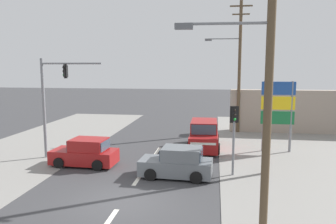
{
  "coord_description": "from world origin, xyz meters",
  "views": [
    {
      "loc": [
        3.69,
        -12.45,
        5.47
      ],
      "look_at": [
        1.31,
        4.0,
        3.2
      ],
      "focal_mm": 35.0,
      "sensor_mm": 36.0,
      "label": 1
    }
  ],
  "objects_px": {
    "utility_pole_midground_right": "(269,69)",
    "utility_pole_background_right": "(238,63)",
    "shopping_plaza_sign": "(278,106)",
    "traffic_signal_mast": "(52,95)",
    "hatchback_oncoming_near": "(86,153)",
    "pedestal_signal_right_kerb": "(234,129)",
    "suv_crossing_left": "(204,136)",
    "hatchback_oncoming_mid": "(177,163)",
    "utility_pole_foreground_right": "(264,81)"
  },
  "relations": [
    {
      "from": "utility_pole_background_right",
      "to": "suv_crossing_left",
      "type": "bearing_deg",
      "value": -112.86
    },
    {
      "from": "suv_crossing_left",
      "to": "pedestal_signal_right_kerb",
      "type": "bearing_deg",
      "value": -72.98
    },
    {
      "from": "suv_crossing_left",
      "to": "utility_pole_background_right",
      "type": "bearing_deg",
      "value": 67.14
    },
    {
      "from": "utility_pole_foreground_right",
      "to": "shopping_plaza_sign",
      "type": "xyz_separation_m",
      "value": [
        2.53,
        11.36,
        -2.09
      ]
    },
    {
      "from": "hatchback_oncoming_near",
      "to": "hatchback_oncoming_mid",
      "type": "bearing_deg",
      "value": -12.78
    },
    {
      "from": "utility_pole_midground_right",
      "to": "shopping_plaza_sign",
      "type": "height_order",
      "value": "utility_pole_midground_right"
    },
    {
      "from": "pedestal_signal_right_kerb",
      "to": "hatchback_oncoming_mid",
      "type": "height_order",
      "value": "pedestal_signal_right_kerb"
    },
    {
      "from": "utility_pole_midground_right",
      "to": "utility_pole_background_right",
      "type": "distance_m",
      "value": 11.03
    },
    {
      "from": "traffic_signal_mast",
      "to": "pedestal_signal_right_kerb",
      "type": "distance_m",
      "value": 10.82
    },
    {
      "from": "utility_pole_foreground_right",
      "to": "pedestal_signal_right_kerb",
      "type": "relative_size",
      "value": 2.65
    },
    {
      "from": "utility_pole_midground_right",
      "to": "suv_crossing_left",
      "type": "height_order",
      "value": "utility_pole_midground_right"
    },
    {
      "from": "utility_pole_background_right",
      "to": "pedestal_signal_right_kerb",
      "type": "relative_size",
      "value": 3.05
    },
    {
      "from": "hatchback_oncoming_near",
      "to": "utility_pole_background_right",
      "type": "bearing_deg",
      "value": 50.53
    },
    {
      "from": "utility_pole_foreground_right",
      "to": "utility_pole_midground_right",
      "type": "bearing_deg",
      "value": 80.2
    },
    {
      "from": "utility_pole_foreground_right",
      "to": "hatchback_oncoming_near",
      "type": "height_order",
      "value": "utility_pole_foreground_right"
    },
    {
      "from": "utility_pole_midground_right",
      "to": "utility_pole_background_right",
      "type": "xyz_separation_m",
      "value": [
        -0.78,
        10.99,
        0.42
      ]
    },
    {
      "from": "utility_pole_midground_right",
      "to": "utility_pole_background_right",
      "type": "relative_size",
      "value": 0.95
    },
    {
      "from": "traffic_signal_mast",
      "to": "hatchback_oncoming_mid",
      "type": "distance_m",
      "value": 8.75
    },
    {
      "from": "pedestal_signal_right_kerb",
      "to": "utility_pole_midground_right",
      "type": "bearing_deg",
      "value": 15.8
    },
    {
      "from": "pedestal_signal_right_kerb",
      "to": "utility_pole_background_right",
      "type": "bearing_deg",
      "value": 85.7
    },
    {
      "from": "utility_pole_background_right",
      "to": "hatchback_oncoming_near",
      "type": "height_order",
      "value": "utility_pole_background_right"
    },
    {
      "from": "hatchback_oncoming_near",
      "to": "suv_crossing_left",
      "type": "bearing_deg",
      "value": 37.19
    },
    {
      "from": "utility_pole_midground_right",
      "to": "pedestal_signal_right_kerb",
      "type": "xyz_separation_m",
      "value": [
        -1.64,
        -0.46,
        -2.95
      ]
    },
    {
      "from": "utility_pole_foreground_right",
      "to": "hatchback_oncoming_near",
      "type": "distance_m",
      "value": 11.74
    },
    {
      "from": "utility_pole_background_right",
      "to": "pedestal_signal_right_kerb",
      "type": "height_order",
      "value": "utility_pole_background_right"
    },
    {
      "from": "pedestal_signal_right_kerb",
      "to": "suv_crossing_left",
      "type": "xyz_separation_m",
      "value": [
        -1.67,
        5.45,
        -1.53
      ]
    },
    {
      "from": "pedestal_signal_right_kerb",
      "to": "suv_crossing_left",
      "type": "bearing_deg",
      "value": 107.02
    },
    {
      "from": "pedestal_signal_right_kerb",
      "to": "hatchback_oncoming_near",
      "type": "xyz_separation_m",
      "value": [
        -8.1,
        0.57,
        -1.71
      ]
    },
    {
      "from": "suv_crossing_left",
      "to": "hatchback_oncoming_mid",
      "type": "xyz_separation_m",
      "value": [
        -1.1,
        -6.09,
        -0.18
      ]
    },
    {
      "from": "utility_pole_midground_right",
      "to": "hatchback_oncoming_near",
      "type": "xyz_separation_m",
      "value": [
        -9.74,
        0.11,
        -4.67
      ]
    },
    {
      "from": "utility_pole_background_right",
      "to": "hatchback_oncoming_mid",
      "type": "relative_size",
      "value": 2.92
    },
    {
      "from": "shopping_plaza_sign",
      "to": "hatchback_oncoming_near",
      "type": "distance_m",
      "value": 12.29
    },
    {
      "from": "shopping_plaza_sign",
      "to": "traffic_signal_mast",
      "type": "bearing_deg",
      "value": -165.73
    },
    {
      "from": "utility_pole_midground_right",
      "to": "hatchback_oncoming_mid",
      "type": "relative_size",
      "value": 2.76
    },
    {
      "from": "traffic_signal_mast",
      "to": "shopping_plaza_sign",
      "type": "bearing_deg",
      "value": 14.27
    },
    {
      "from": "suv_crossing_left",
      "to": "hatchback_oncoming_mid",
      "type": "height_order",
      "value": "suv_crossing_left"
    },
    {
      "from": "shopping_plaza_sign",
      "to": "suv_crossing_left",
      "type": "relative_size",
      "value": 1.01
    },
    {
      "from": "utility_pole_background_right",
      "to": "hatchback_oncoming_mid",
      "type": "distance_m",
      "value": 13.61
    },
    {
      "from": "traffic_signal_mast",
      "to": "hatchback_oncoming_near",
      "type": "bearing_deg",
      "value": -25.97
    },
    {
      "from": "traffic_signal_mast",
      "to": "pedestal_signal_right_kerb",
      "type": "relative_size",
      "value": 1.69
    },
    {
      "from": "hatchback_oncoming_mid",
      "to": "utility_pole_background_right",
      "type": "bearing_deg",
      "value": 73.27
    },
    {
      "from": "suv_crossing_left",
      "to": "hatchback_oncoming_mid",
      "type": "bearing_deg",
      "value": -100.28
    },
    {
      "from": "shopping_plaza_sign",
      "to": "hatchback_oncoming_mid",
      "type": "height_order",
      "value": "shopping_plaza_sign"
    },
    {
      "from": "utility_pole_foreground_right",
      "to": "suv_crossing_left",
      "type": "distance_m",
      "value": 12.5
    },
    {
      "from": "utility_pole_foreground_right",
      "to": "hatchback_oncoming_mid",
      "type": "distance_m",
      "value": 7.74
    },
    {
      "from": "utility_pole_background_right",
      "to": "traffic_signal_mast",
      "type": "height_order",
      "value": "utility_pole_background_right"
    },
    {
      "from": "utility_pole_background_right",
      "to": "hatchback_oncoming_mid",
      "type": "height_order",
      "value": "utility_pole_background_right"
    },
    {
      "from": "shopping_plaza_sign",
      "to": "utility_pole_background_right",
      "type": "bearing_deg",
      "value": 109.33
    },
    {
      "from": "utility_pole_foreground_right",
      "to": "hatchback_oncoming_mid",
      "type": "relative_size",
      "value": 2.54
    },
    {
      "from": "pedestal_signal_right_kerb",
      "to": "suv_crossing_left",
      "type": "relative_size",
      "value": 0.78
    }
  ]
}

